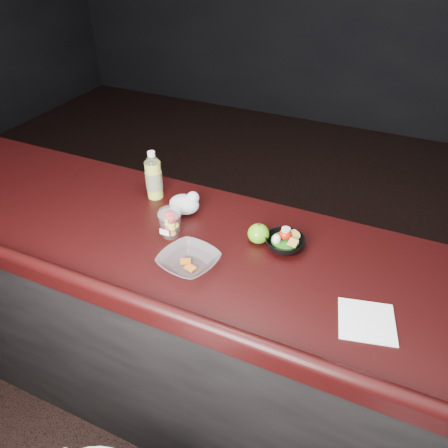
# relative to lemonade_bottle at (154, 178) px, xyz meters

# --- Properties ---
(room_shell) EXTENTS (8.00, 8.00, 8.00)m
(room_shell) POSITION_rel_lemonade_bottle_xyz_m (0.35, -0.50, 0.73)
(room_shell) COLOR black
(room_shell) RESTS_ON ground
(counter) EXTENTS (4.06, 0.71, 1.02)m
(counter) POSITION_rel_lemonade_bottle_xyz_m (0.35, -0.20, -0.59)
(counter) COLOR black
(counter) RESTS_ON ground
(lemonade_bottle) EXTENTS (0.07, 0.07, 0.20)m
(lemonade_bottle) POSITION_rel_lemonade_bottle_xyz_m (0.00, 0.00, 0.00)
(lemonade_bottle) COLOR gold
(lemonade_bottle) RESTS_ON counter
(fruit_cup) EXTENTS (0.09, 0.09, 0.12)m
(fruit_cup) POSITION_rel_lemonade_bottle_xyz_m (0.19, -0.21, -0.02)
(fruit_cup) COLOR white
(fruit_cup) RESTS_ON counter
(green_apple) EXTENTS (0.08, 0.08, 0.08)m
(green_apple) POSITION_rel_lemonade_bottle_xyz_m (0.50, -0.11, -0.05)
(green_apple) COLOR #28860F
(green_apple) RESTS_ON counter
(plastic_bag) EXTENTS (0.12, 0.10, 0.09)m
(plastic_bag) POSITION_rel_lemonade_bottle_xyz_m (0.17, -0.05, -0.05)
(plastic_bag) COLOR silver
(plastic_bag) RESTS_ON counter
(snack_bowl) EXTENTS (0.15, 0.15, 0.08)m
(snack_bowl) POSITION_rel_lemonade_bottle_xyz_m (0.59, -0.10, -0.06)
(snack_bowl) COLOR black
(snack_bowl) RESTS_ON counter
(takeout_bowl) EXTENTS (0.23, 0.23, 0.05)m
(takeout_bowl) POSITION_rel_lemonade_bottle_xyz_m (0.34, -0.33, -0.06)
(takeout_bowl) COLOR silver
(takeout_bowl) RESTS_ON counter
(paper_napkin) EXTENTS (0.19, 0.19, 0.00)m
(paper_napkin) POSITION_rel_lemonade_bottle_xyz_m (0.92, -0.33, -0.08)
(paper_napkin) COLOR white
(paper_napkin) RESTS_ON counter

